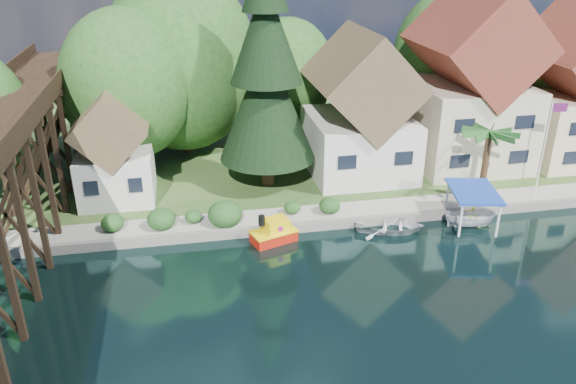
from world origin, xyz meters
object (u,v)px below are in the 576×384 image
(house_center, at_px, (469,91))
(boat_white_a, at_px, (389,224))
(palm_tree, at_px, (490,136))
(conifer, at_px, (266,74))
(flagpole, at_px, (548,139))
(tugboat, at_px, (274,233))
(house_left, at_px, (360,115))
(shed, at_px, (114,153))
(boat_yellow, at_px, (474,213))
(boat_canopy, at_px, (471,211))
(house_right, at_px, (575,95))

(house_center, height_order, boat_white_a, house_center)
(palm_tree, bearing_deg, conifer, 159.40)
(flagpole, xyz_separation_m, tugboat, (-19.49, -2.25, -4.08))
(conifer, distance_m, flagpole, 19.88)
(house_left, xyz_separation_m, flagpole, (11.35, -6.68, -0.45))
(conifer, relative_size, boat_white_a, 3.87)
(tugboat, bearing_deg, house_center, 28.81)
(conifer, relative_size, palm_tree, 3.23)
(shed, xyz_separation_m, boat_yellow, (23.44, -7.20, -3.22))
(house_center, height_order, tugboat, house_center)
(palm_tree, distance_m, boat_yellow, 5.32)
(palm_tree, distance_m, tugboat, 16.08)
(shed, relative_size, palm_tree, 1.48)
(boat_white_a, bearing_deg, boat_canopy, -78.69)
(conifer, height_order, boat_canopy, conifer)
(shed, relative_size, boat_canopy, 1.71)
(house_left, bearing_deg, house_right, 0.00)
(palm_tree, relative_size, boat_canopy, 1.15)
(house_right, bearing_deg, house_left, -180.00)
(house_right, distance_m, palm_tree, 12.69)
(flagpole, bearing_deg, conifer, 163.15)
(house_left, xyz_separation_m, tugboat, (-8.14, -8.93, -4.53))
(house_center, bearing_deg, house_left, -176.82)
(house_left, height_order, conifer, conifer)
(conifer, distance_m, boat_white_a, 13.25)
(shed, xyz_separation_m, boat_white_a, (17.40, -7.44, -3.37))
(shed, bearing_deg, house_right, 2.39)
(tugboat, xyz_separation_m, boat_canopy, (12.88, -0.53, 0.52))
(tugboat, distance_m, boat_white_a, 7.54)
(house_center, xyz_separation_m, boat_white_a, (-9.60, -9.44, -5.96))
(conifer, bearing_deg, house_right, 2.35)
(house_right, height_order, flagpole, house_right)
(house_left, height_order, boat_canopy, house_left)
(palm_tree, distance_m, flagpole, 4.30)
(shed, distance_m, boat_yellow, 24.74)
(conifer, bearing_deg, flagpole, -16.85)
(house_left, relative_size, boat_canopy, 2.40)
(shed, height_order, flagpole, shed)
(tugboat, bearing_deg, conifer, 83.72)
(boat_white_a, bearing_deg, house_right, -47.49)
(house_left, height_order, house_right, house_right)
(tugboat, relative_size, boat_canopy, 0.68)
(conifer, height_order, palm_tree, conifer)
(shed, xyz_separation_m, tugboat, (9.86, -7.42, -3.22))
(boat_white_a, bearing_deg, boat_yellow, -70.88)
(house_center, distance_m, boat_yellow, 11.45)
(boat_white_a, bearing_deg, tugboat, 106.73)
(house_center, height_order, flagpole, house_center)
(tugboat, bearing_deg, flagpole, 6.57)
(shed, distance_m, palm_tree, 25.60)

